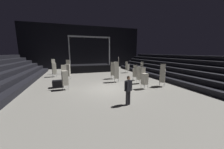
% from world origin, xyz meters
% --- Properties ---
extents(ground_plane, '(22.00, 30.00, 0.10)m').
position_xyz_m(ground_plane, '(0.00, 0.00, -0.05)').
color(ground_plane, gray).
extents(arena_end_wall, '(22.00, 0.30, 8.00)m').
position_xyz_m(arena_end_wall, '(0.00, 15.00, 4.00)').
color(arena_end_wall, black).
rests_on(arena_end_wall, ground_plane).
extents(bleacher_bank_right, '(4.50, 24.00, 2.70)m').
position_xyz_m(bleacher_bank_right, '(8.75, 1.00, 1.35)').
color(bleacher_bank_right, black).
rests_on(bleacher_bank_right, ground_plane).
extents(stage_riser, '(6.41, 3.25, 5.37)m').
position_xyz_m(stage_riser, '(0.00, 10.34, 0.62)').
color(stage_riser, black).
rests_on(stage_riser, ground_plane).
extents(man_with_tie, '(0.56, 0.36, 1.74)m').
position_xyz_m(man_with_tie, '(0.28, -3.50, 0.99)').
color(man_with_tie, black).
rests_on(man_with_tie, ground_plane).
extents(chair_stack_front_left, '(0.56, 0.56, 2.22)m').
position_xyz_m(chair_stack_front_left, '(-4.86, 7.08, 1.11)').
color(chair_stack_front_left, '#B2B5BA').
rests_on(chair_stack_front_left, ground_plane).
extents(chair_stack_front_right, '(0.54, 0.54, 2.56)m').
position_xyz_m(chair_stack_front_right, '(1.59, 2.03, 1.28)').
color(chair_stack_front_right, '#B2B5BA').
rests_on(chair_stack_front_right, ground_plane).
extents(chair_stack_mid_left, '(0.50, 0.50, 1.79)m').
position_xyz_m(chair_stack_mid_left, '(2.97, -0.99, 0.90)').
color(chair_stack_mid_left, '#B2B5BA').
rests_on(chair_stack_mid_left, ground_plane).
extents(chair_stack_mid_right, '(0.54, 0.54, 2.05)m').
position_xyz_m(chair_stack_mid_right, '(-3.33, 0.83, 1.03)').
color(chair_stack_mid_right, '#B2B5BA').
rests_on(chair_stack_mid_right, ground_plane).
extents(chair_stack_mid_centre, '(0.57, 0.57, 1.71)m').
position_xyz_m(chair_stack_mid_centre, '(5.22, 7.15, 0.86)').
color(chair_stack_mid_centre, '#B2B5BA').
rests_on(chair_stack_mid_centre, ground_plane).
extents(chair_stack_rear_left, '(0.54, 0.54, 2.22)m').
position_xyz_m(chair_stack_rear_left, '(-3.18, 4.81, 1.11)').
color(chair_stack_rear_left, '#B2B5BA').
rests_on(chair_stack_rear_left, ground_plane).
extents(chair_stack_rear_right, '(0.60, 0.60, 1.96)m').
position_xyz_m(chair_stack_rear_right, '(1.75, 3.70, 0.98)').
color(chair_stack_rear_right, '#B2B5BA').
rests_on(chair_stack_rear_right, ground_plane).
extents(chair_stack_rear_centre, '(0.62, 0.62, 2.05)m').
position_xyz_m(chair_stack_rear_centre, '(4.92, -0.82, 1.03)').
color(chair_stack_rear_centre, '#B2B5BA').
rests_on(chair_stack_rear_centre, ground_plane).
extents(chair_stack_aisle_left, '(0.47, 0.47, 2.14)m').
position_xyz_m(chair_stack_aisle_left, '(3.54, 0.73, 1.07)').
color(chair_stack_aisle_left, '#B2B5BA').
rests_on(chair_stack_aisle_left, ground_plane).
extents(chair_stack_aisle_right, '(0.57, 0.57, 1.71)m').
position_xyz_m(chair_stack_aisle_right, '(3.79, 2.19, 0.86)').
color(chair_stack_aisle_right, '#B2B5BA').
rests_on(chair_stack_aisle_right, ground_plane).
extents(equipment_road_case, '(0.95, 0.67, 0.62)m').
position_xyz_m(equipment_road_case, '(-3.98, 1.79, 0.31)').
color(equipment_road_case, black).
rests_on(equipment_road_case, ground_plane).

